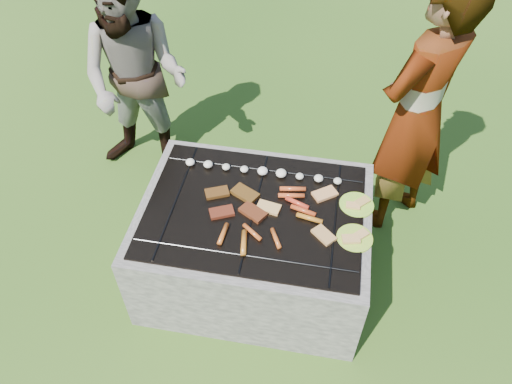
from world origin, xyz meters
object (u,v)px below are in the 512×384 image
at_px(fire_pit, 255,245).
at_px(cook, 417,114).
at_px(plate_far, 357,205).
at_px(plate_near, 355,238).
at_px(bystander, 136,80).

height_order(fire_pit, cook, cook).
bearing_deg(plate_far, plate_near, -90.29).
bearing_deg(fire_pit, bystander, 138.47).
height_order(cook, bystander, cook).
height_order(plate_far, bystander, bystander).
height_order(fire_pit, bystander, bystander).
distance_m(plate_far, plate_near, 0.24).
xyz_separation_m(plate_far, bystander, (-1.53, 0.72, 0.17)).
xyz_separation_m(plate_far, plate_near, (-0.00, -0.24, 0.00)).
height_order(plate_near, cook, cook).
height_order(fire_pit, plate_near, plate_near).
distance_m(fire_pit, bystander, 1.39).
bearing_deg(plate_near, plate_far, 89.71).
relative_size(plate_near, cook, 0.14).
bearing_deg(bystander, fire_pit, -37.47).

